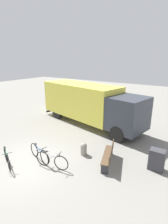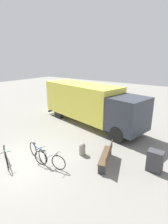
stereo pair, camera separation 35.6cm
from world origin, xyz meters
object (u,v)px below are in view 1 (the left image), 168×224
Objects in this scene: bicycle_far at (52,160)px; utility_box at (157,160)px; park_bench at (109,154)px; bicycle_near at (7,158)px; delivery_truck at (89,102)px; bollard_near_bench at (84,148)px; bicycle_middle at (39,153)px.

bicycle_far is 1.71× the size of utility_box.
park_bench is 4.99m from bicycle_near.
park_bench is 2.20m from utility_box.
delivery_truck is 13.27× the size of bollard_near_bench.
bicycle_middle is 1.70× the size of utility_box.
utility_box is (5.14, 2.50, 0.11)m from bicycle_middle.
utility_box is at bearing 55.76° from bicycle_near.
bollard_near_bench is (-1.49, -0.02, -0.13)m from park_bench.
park_bench is at bearing 42.47° from bicycle_middle.
park_bench is at bearing 60.28° from bicycle_near.
park_bench reaches higher than bicycle_far.
utility_box is at bearing -87.92° from park_bench.
bollard_near_bench is (0.60, 1.82, -0.03)m from bicycle_far.
bicycle_far is 1.92m from bollard_near_bench.
park_bench is at bearing -159.42° from utility_box.
delivery_truck is 6.08m from bicycle_middle.
bollard_near_bench is at bearing 72.93° from bicycle_near.
bollard_near_bench is (2.58, 2.86, -0.03)m from bicycle_near.
park_bench is 1.50m from bollard_near_bench.
bicycle_near is at bearing -149.16° from utility_box.
park_bench is at bearing 0.93° from bollard_near_bench.
utility_box is at bearing 12.67° from bollard_near_bench.
delivery_truck is 6.38m from bicycle_far.
park_bench is at bearing 29.92° from bicycle_far.
bicycle_middle is 2.48× the size of bollard_near_bench.
bollard_near_bench is (2.32, -4.18, -1.36)m from delivery_truck.
park_bench is 1.20× the size of bicycle_near.
bicycle_far is at bearing 52.68° from bicycle_near.
utility_box is (5.88, -3.38, -1.22)m from delivery_truck.
utility_box is (6.13, 3.66, 0.11)m from bicycle_near.
delivery_truck is at bearing 110.25° from bicycle_middle.
utility_box is (3.56, 0.80, 0.14)m from bollard_near_bench.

